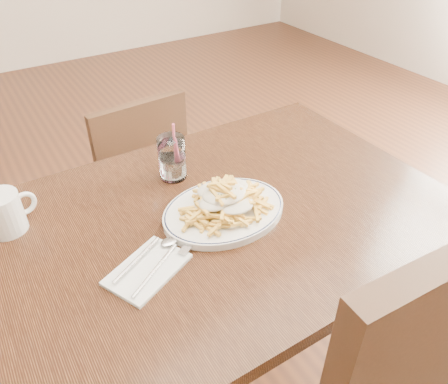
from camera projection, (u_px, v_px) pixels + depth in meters
floor at (218, 377)px, 1.55m from camera, size 7.00×7.00×0.00m
table at (216, 237)px, 1.15m from camera, size 1.20×0.80×0.75m
chair_far at (137, 174)px, 1.77m from camera, size 0.40×0.40×0.80m
fries_plate at (224, 211)px, 1.09m from camera, size 0.36×0.32×0.02m
loaded_fries at (224, 197)px, 1.07m from camera, size 0.23×0.20×0.06m
napkin at (148, 269)px, 0.94m from camera, size 0.21×0.18×0.01m
cutlery at (146, 265)px, 0.94m from camera, size 0.20×0.17×0.01m
water_glass at (172, 160)px, 1.21m from camera, size 0.08×0.08×0.17m
coffee_mug at (4, 213)px, 1.03m from camera, size 0.13×0.09×0.10m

